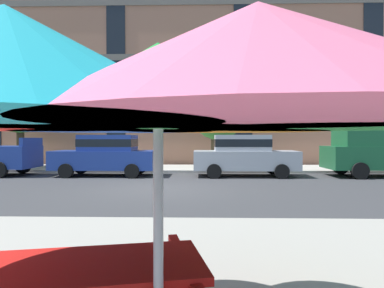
% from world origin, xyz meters
% --- Properties ---
extents(ground_plane, '(120.00, 120.00, 0.00)m').
position_xyz_m(ground_plane, '(0.00, 0.00, 0.00)').
color(ground_plane, '#38383A').
extents(sidewalk_far, '(56.00, 3.60, 0.12)m').
position_xyz_m(sidewalk_far, '(0.00, 6.80, 0.06)').
color(sidewalk_far, '#B2ADA3').
rests_on(sidewalk_far, ground).
extents(apartment_building, '(44.75, 12.08, 19.20)m').
position_xyz_m(apartment_building, '(0.00, 14.99, 9.60)').
color(apartment_building, '#A87056').
rests_on(apartment_building, ground).
extents(sedan_blue, '(4.40, 1.98, 1.78)m').
position_xyz_m(sedan_blue, '(-2.84, 3.70, 0.95)').
color(sedan_blue, navy).
rests_on(sedan_blue, ground).
extents(sedan_silver, '(4.40, 1.98, 1.78)m').
position_xyz_m(sedan_silver, '(3.13, 3.70, 0.95)').
color(sedan_silver, '#A8AAB2').
rests_on(sedan_silver, ground).
extents(pickup_green, '(5.10, 2.12, 2.20)m').
position_xyz_m(pickup_green, '(8.98, 3.70, 1.03)').
color(pickup_green, '#195933').
rests_on(pickup_green, ground).
extents(street_tree_left, '(3.32, 3.81, 5.48)m').
position_xyz_m(street_tree_left, '(-8.20, 6.66, 3.80)').
color(street_tree_left, '#4C3823').
rests_on(street_tree_left, ground).
extents(street_tree_middle, '(2.71, 2.71, 4.27)m').
position_xyz_m(street_tree_middle, '(2.10, 6.39, 2.86)').
color(street_tree_middle, brown).
rests_on(street_tree_middle, ground).
extents(patio_umbrella, '(3.40, 3.16, 2.20)m').
position_xyz_m(patio_umbrella, '(1.05, -9.00, 1.92)').
color(patio_umbrella, silver).
rests_on(patio_umbrella, ground).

